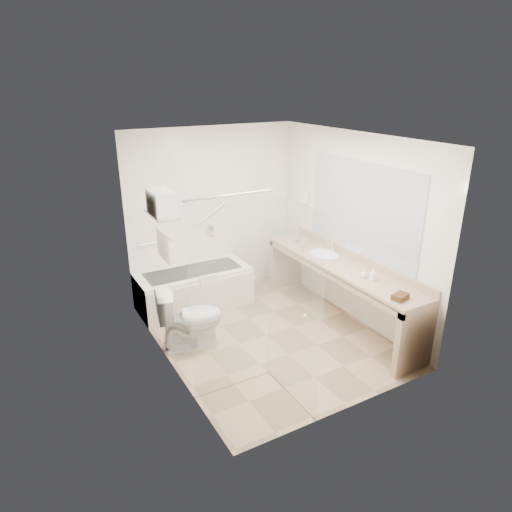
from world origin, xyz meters
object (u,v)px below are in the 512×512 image
amenity_basket (400,297)px  water_bottle_left (286,232)px  toilet (190,318)px  bathtub (194,288)px  vanity_counter (340,278)px

amenity_basket → water_bottle_left: 2.38m
water_bottle_left → amenity_basket: bearing=-91.4°
toilet → water_bottle_left: 2.18m
bathtub → water_bottle_left: (1.48, -0.14, 0.65)m
amenity_basket → water_bottle_left: (0.06, 2.38, 0.05)m
vanity_counter → amenity_basket: bearing=-95.2°
amenity_basket → bathtub: bearing=119.5°
amenity_basket → vanity_counter: bearing=84.8°
toilet → water_bottle_left: water_bottle_left is taller
toilet → amenity_basket: size_ratio=4.20×
vanity_counter → toilet: 2.03m
bathtub → toilet: size_ratio=2.03×
amenity_basket → water_bottle_left: water_bottle_left is taller
vanity_counter → water_bottle_left: (-0.04, 1.25, 0.29)m
bathtub → water_bottle_left: 1.62m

